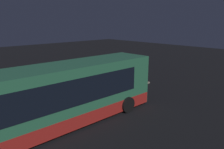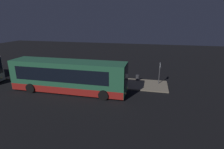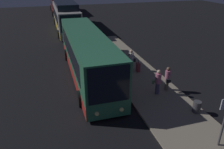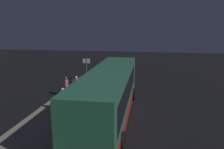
{
  "view_description": "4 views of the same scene",
  "coord_description": "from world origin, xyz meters",
  "px_view_note": "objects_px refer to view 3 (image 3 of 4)",
  "views": [
    {
      "loc": [
        -5.22,
        -9.73,
        5.41
      ],
      "look_at": [
        4.3,
        0.46,
        1.97
      ],
      "focal_mm": 35.0,
      "sensor_mm": 36.0,
      "label": 1
    },
    {
      "loc": [
        8.02,
        -15.69,
        7.13
      ],
      "look_at": [
        4.3,
        0.46,
        1.97
      ],
      "focal_mm": 28.0,
      "sensor_mm": 36.0,
      "label": 2
    },
    {
      "loc": [
        14.86,
        -2.7,
        7.14
      ],
      "look_at": [
        4.3,
        0.46,
        1.97
      ],
      "focal_mm": 35.0,
      "sensor_mm": 36.0,
      "label": 3
    },
    {
      "loc": [
        -13.31,
        -2.46,
        5.83
      ],
      "look_at": [
        4.3,
        0.46,
        1.97
      ],
      "focal_mm": 35.0,
      "sensor_mm": 36.0,
      "label": 4
    }
  ],
  "objects_px": {
    "passenger_with_bags": "(158,81)",
    "suitcase": "(138,67)",
    "passenger_waiting": "(131,60)",
    "passenger_boarding": "(168,78)",
    "bus_third": "(58,3)",
    "trash_bin": "(197,107)",
    "bus_second": "(66,17)",
    "bus_lead": "(87,55)"
  },
  "relations": [
    {
      "from": "passenger_boarding",
      "to": "passenger_waiting",
      "type": "relative_size",
      "value": 0.95
    },
    {
      "from": "bus_second",
      "to": "passenger_with_bags",
      "type": "xyz_separation_m",
      "value": [
        19.59,
        3.64,
        -0.74
      ]
    },
    {
      "from": "passenger_with_bags",
      "to": "suitcase",
      "type": "height_order",
      "value": "passenger_with_bags"
    },
    {
      "from": "bus_third",
      "to": "passenger_with_bags",
      "type": "relative_size",
      "value": 6.65
    },
    {
      "from": "passenger_with_bags",
      "to": "trash_bin",
      "type": "height_order",
      "value": "passenger_with_bags"
    },
    {
      "from": "bus_third",
      "to": "bus_second",
      "type": "bearing_deg",
      "value": -0.0
    },
    {
      "from": "bus_lead",
      "to": "trash_bin",
      "type": "bearing_deg",
      "value": 35.51
    },
    {
      "from": "bus_second",
      "to": "passenger_waiting",
      "type": "xyz_separation_m",
      "value": [
        15.74,
        3.35,
        -0.72
      ]
    },
    {
      "from": "trash_bin",
      "to": "passenger_boarding",
      "type": "bearing_deg",
      "value": -173.15
    },
    {
      "from": "bus_lead",
      "to": "trash_bin",
      "type": "height_order",
      "value": "bus_lead"
    },
    {
      "from": "suitcase",
      "to": "bus_second",
      "type": "bearing_deg",
      "value": -166.61
    },
    {
      "from": "passenger_with_bags",
      "to": "suitcase",
      "type": "bearing_deg",
      "value": 36.68
    },
    {
      "from": "passenger_with_bags",
      "to": "passenger_waiting",
      "type": "bearing_deg",
      "value": 43.97
    },
    {
      "from": "bus_second",
      "to": "bus_third",
      "type": "height_order",
      "value": "bus_second"
    },
    {
      "from": "bus_third",
      "to": "trash_bin",
      "type": "relative_size",
      "value": 16.77
    },
    {
      "from": "bus_third",
      "to": "passenger_boarding",
      "type": "xyz_separation_m",
      "value": [
        33.73,
        4.48,
        -0.74
      ]
    },
    {
      "from": "passenger_with_bags",
      "to": "bus_third",
      "type": "bearing_deg",
      "value": 45.79
    },
    {
      "from": "passenger_boarding",
      "to": "suitcase",
      "type": "height_order",
      "value": "passenger_boarding"
    },
    {
      "from": "trash_bin",
      "to": "bus_third",
      "type": "bearing_deg",
      "value": -172.49
    },
    {
      "from": "passenger_boarding",
      "to": "suitcase",
      "type": "xyz_separation_m",
      "value": [
        -3.25,
        -0.65,
        -0.51
      ]
    },
    {
      "from": "bus_second",
      "to": "suitcase",
      "type": "bearing_deg",
      "value": 13.39
    },
    {
      "from": "bus_lead",
      "to": "bus_third",
      "type": "distance_m",
      "value": 29.72
    },
    {
      "from": "suitcase",
      "to": "bus_third",
      "type": "bearing_deg",
      "value": -172.84
    },
    {
      "from": "suitcase",
      "to": "passenger_boarding",
      "type": "bearing_deg",
      "value": 11.31
    },
    {
      "from": "passenger_waiting",
      "to": "suitcase",
      "type": "distance_m",
      "value": 0.81
    },
    {
      "from": "bus_lead",
      "to": "suitcase",
      "type": "relative_size",
      "value": 12.85
    },
    {
      "from": "passenger_with_bags",
      "to": "bus_lead",
      "type": "bearing_deg",
      "value": 80.08
    },
    {
      "from": "bus_third",
      "to": "suitcase",
      "type": "xyz_separation_m",
      "value": [
        30.48,
        3.83,
        -1.25
      ]
    },
    {
      "from": "passenger_waiting",
      "to": "suitcase",
      "type": "relative_size",
      "value": 1.8
    },
    {
      "from": "bus_third",
      "to": "bus_lead",
      "type": "bearing_deg",
      "value": -0.0
    },
    {
      "from": "passenger_with_bags",
      "to": "trash_bin",
      "type": "bearing_deg",
      "value": -115.03
    },
    {
      "from": "passenger_waiting",
      "to": "suitcase",
      "type": "xyz_separation_m",
      "value": [
        0.34,
        0.47,
        -0.56
      ]
    },
    {
      "from": "bus_third",
      "to": "trash_bin",
      "type": "distance_m",
      "value": 36.78
    },
    {
      "from": "bus_lead",
      "to": "passenger_boarding",
      "type": "height_order",
      "value": "bus_lead"
    },
    {
      "from": "bus_second",
      "to": "passenger_waiting",
      "type": "bearing_deg",
      "value": 12.03
    },
    {
      "from": "trash_bin",
      "to": "passenger_with_bags",
      "type": "bearing_deg",
      "value": -154.69
    },
    {
      "from": "passenger_waiting",
      "to": "passenger_with_bags",
      "type": "distance_m",
      "value": 3.86
    },
    {
      "from": "passenger_waiting",
      "to": "passenger_with_bags",
      "type": "xyz_separation_m",
      "value": [
        3.85,
        0.29,
        -0.02
      ]
    },
    {
      "from": "passenger_boarding",
      "to": "passenger_waiting",
      "type": "bearing_deg",
      "value": -57.22
    },
    {
      "from": "bus_third",
      "to": "passenger_with_bags",
      "type": "height_order",
      "value": "bus_third"
    },
    {
      "from": "bus_second",
      "to": "bus_third",
      "type": "xyz_separation_m",
      "value": [
        -14.4,
        0.0,
        -0.02
      ]
    },
    {
      "from": "passenger_waiting",
      "to": "passenger_with_bags",
      "type": "height_order",
      "value": "passenger_waiting"
    }
  ]
}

